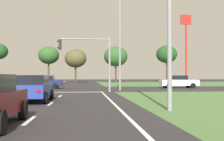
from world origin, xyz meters
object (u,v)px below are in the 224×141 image
Objects in this scene: car_navy_fourth at (44,82)px; car_silver_eighth at (50,79)px; pedestrian_at_median at (52,77)px; treeline_fifth at (116,57)px; car_white_second at (179,82)px; street_lamp_second at (121,32)px; traffic_signal_near_right at (90,53)px; treeline_third at (49,55)px; car_blue_near at (32,88)px; fastfood_pole_sign at (186,34)px; treeline_fourth at (76,58)px; treeline_sixth at (167,54)px; car_red_third at (40,80)px.

car_navy_fourth is 29.43m from car_silver_eighth.
treeline_fifth is at bearing 80.03° from pedestrian_at_median.
street_lamp_second is at bearing -56.46° from car_white_second.
treeline_third is (-9.04, 43.55, 2.77)m from traffic_signal_near_right.
treeline_fifth reaches higher than car_blue_near.
car_silver_eighth is 2.30× the size of pedestrian_at_median.
fastfood_pole_sign is 1.38× the size of treeline_fifth.
treeline_sixth is at bearing -5.99° from treeline_fourth.
car_white_second is 1.04× the size of car_navy_fourth.
car_navy_fourth is at bearing 100.31° from car_red_third.
street_lamp_second is (6.74, 13.14, 5.26)m from car_blue_near.
car_blue_near is 0.53× the size of treeline_sixth.
fastfood_pole_sign reaches higher than treeline_third.
car_white_second is 0.89× the size of traffic_signal_near_right.
pedestrian_at_median is at bearing 1.24° from car_navy_fourth.
treeline_third is 1.09× the size of treeline_fourth.
car_red_third is at bearing 138.77° from pedestrian_at_median.
treeline_fourth is at bearing -132.92° from car_silver_eighth.
street_lamp_second is at bearing 40.15° from traffic_signal_near_right.
treeline_fourth reaches higher than car_silver_eighth.
treeline_fourth is (-13.68, 34.74, 4.82)m from car_white_second.
treeline_sixth is at bearing -35.96° from car_navy_fourth.
treeline_fifth is at bearing 79.05° from car_blue_near.
car_blue_near is 11.27m from traffic_signal_near_right.
treeline_fifth is (12.25, 23.66, 4.82)m from pedestrian_at_median.
street_lamp_second is (11.26, -34.16, 5.25)m from car_silver_eighth.
car_red_third is at bearing -127.21° from treeline_fifth.
pedestrian_at_median is (-16.47, 10.89, 0.51)m from car_white_second.
street_lamp_second is at bearing 62.85° from car_blue_near.
pedestrian_at_median is 0.22× the size of treeline_fifth.
traffic_signal_near_right is (3.44, 10.35, 2.81)m from car_blue_near.
car_silver_eighth is at bearing -146.88° from car_white_second.
car_navy_fourth is 35.41m from treeline_fourth.
car_silver_eighth is 0.51× the size of treeline_fifth.
treeline_fifth is at bearing -4.00° from treeline_third.
treeline_third is at bearing 106.84° from street_lamp_second.
car_blue_near is 53.20m from treeline_fourth.
treeline_sixth reaches higher than treeline_fifth.
pedestrian_at_median is 0.22× the size of treeline_sixth.
car_navy_fourth is at bearing -89.13° from car_white_second.
pedestrian_at_median is 0.22× the size of treeline_third.
car_blue_near is at bearing -84.07° from treeline_third.
treeline_fourth is at bearing -8.31° from treeline_third.
fastfood_pole_sign reaches higher than pedestrian_at_median.
car_white_second is 0.39× the size of fastfood_pole_sign.
car_blue_near is at bearing -113.41° from treeline_sixth.
fastfood_pole_sign is (21.64, 13.07, 7.78)m from car_navy_fourth.
car_red_third is 15.57m from car_navy_fourth.
street_lamp_second reaches higher than car_red_third.
car_red_third is at bearing 97.83° from car_blue_near.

